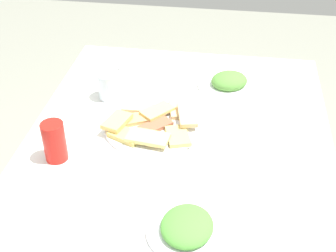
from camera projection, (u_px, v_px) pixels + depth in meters
The scene contains 9 objects.
dining_table at pixel (178, 158), 1.49m from camera, with size 1.16×0.94×0.77m.
pide_platter at pixel (152, 125), 1.48m from camera, with size 0.31×0.31×0.04m.
salad_plate_greens at pixel (229, 83), 1.68m from camera, with size 0.22×0.22×0.06m.
salad_plate_rice at pixel (187, 228), 1.13m from camera, with size 0.20×0.20×0.05m.
soda_can at pixel (54, 141), 1.33m from camera, with size 0.07×0.07×0.12m, color red.
drinking_glass at pixel (109, 86), 1.61m from camera, with size 0.08×0.08×0.09m, color silver.
paper_napkin at pixel (123, 60), 1.86m from camera, with size 0.13×0.13×0.00m, color white.
fork at pixel (118, 59), 1.86m from camera, with size 0.18×0.02×0.01m, color silver.
spoon at pixel (127, 60), 1.85m from camera, with size 0.17×0.02×0.01m, color silver.
Camera 1 is at (1.14, 0.14, 1.65)m, focal length 50.08 mm.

